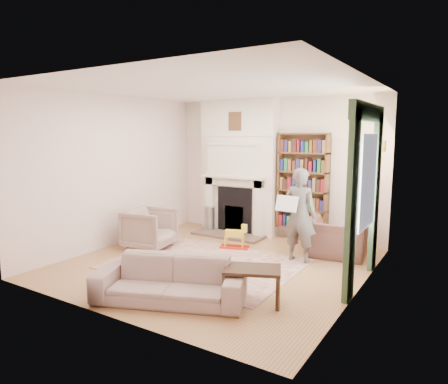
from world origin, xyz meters
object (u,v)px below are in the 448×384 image
Objects in this scene: armchair_reading at (337,238)px; sofa at (170,280)px; armchair_left at (150,229)px; paraffin_heater at (209,219)px; coffee_table at (252,285)px; rocking_horse at (235,236)px; man_reading at (300,215)px; bookcase at (303,182)px.

sofa is (-1.24, -2.96, -0.05)m from armchair_reading.
paraffin_heater is at bearing -17.02° from armchair_left.
coffee_table is at bearing 6.81° from sofa.
sofa is at bearing -97.54° from rocking_horse.
sofa is 1.21× the size of man_reading.
paraffin_heater is at bearing -168.99° from bookcase.
armchair_reading reaches higher than coffee_table.
bookcase is 0.98× the size of sofa.
armchair_left is (-2.17, -2.01, -0.81)m from bookcase.
bookcase is 3.07m from armchair_left.
rocking_horse is at bearing 79.24° from sofa.
rocking_horse is (1.35, 0.78, -0.13)m from armchair_left.
sofa is at bearing 60.73° from armchair_reading.
man_reading is 2.62m from paraffin_heater.
paraffin_heater is (-1.61, 3.27, 0.00)m from sofa.
coffee_table is 1.32× the size of rocking_horse.
sofa is (1.82, -1.63, -0.09)m from armchair_left.
rocking_horse is (-1.27, 0.06, -0.55)m from man_reading.
armchair_left is 1.16× the size of coffee_table.
sofa is 3.54× the size of rocking_horse.
paraffin_heater is at bearing -12.64° from armchair_reading.
man_reading is at bearing -21.31° from rocking_horse.
rocking_horse is at bearing -36.89° from paraffin_heater.
armchair_reading is 2.87m from paraffin_heater.
bookcase is 2.29× the size of armchair_left.
man_reading is (2.61, 0.72, 0.41)m from armchair_left.
armchair_left is 1.65m from paraffin_heater.
bookcase is 1.19× the size of man_reading.
armchair_reading is at bearing -76.18° from armchair_left.
bookcase is at bearing -43.95° from armchair_reading.
sofa reaches higher than coffee_table.
sofa is 2.46m from rocking_horse.
man_reading reaches higher than armchair_reading.
sofa is 3.64m from paraffin_heater.
paraffin_heater is (-2.85, 0.31, -0.05)m from armchair_reading.
coffee_table is at bearing 75.72° from armchair_reading.
armchair_left is at bearing -168.49° from rocking_horse.
man_reading reaches higher than coffee_table.
armchair_left is at bearing 116.23° from sofa.
armchair_reading is 2.49m from coffee_table.
bookcase is at bearing 11.01° from paraffin_heater.
bookcase is at bearing 37.61° from rocking_horse.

